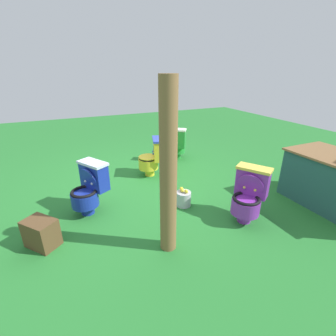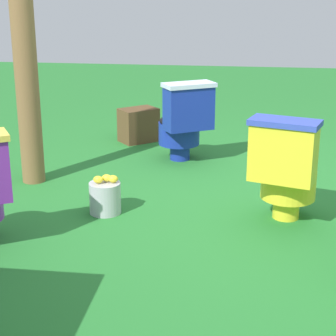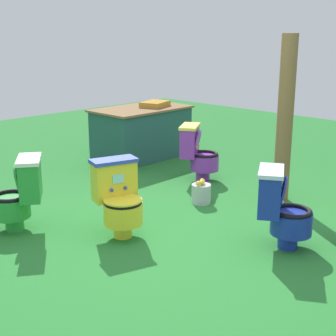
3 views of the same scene
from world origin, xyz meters
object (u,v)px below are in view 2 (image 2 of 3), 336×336
Objects in this scene: toilet_yellow at (286,169)px; wooden_post at (26,65)px; toilet_blue at (183,121)px; lemon_bucket at (105,197)px; small_crate at (139,125)px.

wooden_post reaches higher than toilet_yellow.
lemon_bucket is (0.40, 1.28, -0.26)m from toilet_blue.
toilet_yellow is 2.32m from small_crate.
lemon_bucket is (-0.74, 0.58, -0.82)m from wooden_post.
toilet_yellow is at bearing -179.11° from lemon_bucket.
lemon_bucket is at bearing 141.83° from wooden_post.
toilet_blue reaches higher than small_crate.
wooden_post is at bearing 64.98° from small_crate.
lemon_bucket is at bearing -138.41° from toilet_blue.
small_crate is (-0.62, -1.32, -0.77)m from wooden_post.
toilet_yellow is 2.11m from wooden_post.
toilet_blue is (0.82, -1.26, 0.00)m from toilet_yellow.
wooden_post reaches higher than toilet_blue.
toilet_yellow reaches higher than small_crate.
wooden_post is (1.14, 0.70, 0.56)m from toilet_blue.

